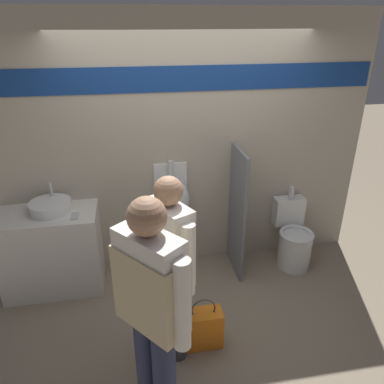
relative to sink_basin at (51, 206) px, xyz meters
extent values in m
plane|color=gray|center=(1.38, -0.36, -0.92)|extent=(16.00, 16.00, 0.00)
cube|color=#B2A893|center=(1.38, 0.24, 0.43)|extent=(3.92, 0.06, 2.70)
cube|color=navy|center=(1.38, 0.21, 1.15)|extent=(3.84, 0.01, 0.24)
cube|color=silver|center=(-0.05, -0.05, -0.49)|extent=(0.97, 0.53, 0.87)
cylinder|color=silver|center=(0.00, 0.00, 0.00)|extent=(0.40, 0.40, 0.10)
cylinder|color=silver|center=(0.00, 0.14, 0.12)|extent=(0.03, 0.03, 0.14)
cube|color=#B7B7BC|center=(0.24, -0.16, -0.05)|extent=(0.07, 0.14, 0.01)
cube|color=slate|center=(1.89, -0.06, -0.22)|extent=(0.03, 0.54, 1.41)
cylinder|color=silver|center=(1.21, 0.06, -0.61)|extent=(0.04, 0.04, 0.63)
ellipsoid|color=silver|center=(1.21, 0.06, -0.07)|extent=(0.37, 0.28, 0.48)
cube|color=silver|center=(1.21, 0.20, 0.00)|extent=(0.35, 0.02, 0.60)
cylinder|color=silver|center=(1.21, 0.16, 0.26)|extent=(0.06, 0.06, 0.16)
cylinder|color=silver|center=(2.56, -0.15, -0.71)|extent=(0.37, 0.37, 0.41)
torus|color=silver|center=(2.56, -0.15, -0.50)|extent=(0.38, 0.38, 0.04)
cube|color=silver|center=(2.56, 0.12, -0.35)|extent=(0.34, 0.16, 0.33)
cylinder|color=silver|center=(2.56, 0.10, -0.10)|extent=(0.06, 0.06, 0.14)
cylinder|color=#282D4C|center=(0.93, -1.71, -0.50)|extent=(0.16, 0.16, 0.84)
cylinder|color=#282D4C|center=(0.82, -1.58, -0.50)|extent=(0.16, 0.16, 0.84)
cube|color=silver|center=(0.87, -1.65, 0.25)|extent=(0.43, 0.46, 0.66)
cube|color=#C6B289|center=(0.87, -1.65, 0.20)|extent=(0.46, 0.50, 0.53)
cylinder|color=silver|center=(1.03, -1.84, 0.22)|extent=(0.10, 0.10, 0.61)
cylinder|color=silver|center=(0.71, -1.45, 0.22)|extent=(0.10, 0.10, 0.61)
sphere|color=#A87A5B|center=(0.87, -1.65, 0.70)|extent=(0.23, 0.23, 0.23)
cylinder|color=#3D3D42|center=(1.08, -1.17, -0.53)|extent=(0.15, 0.15, 0.78)
cylinder|color=#3D3D42|center=(1.01, -1.04, -0.53)|extent=(0.15, 0.15, 0.78)
cube|color=silver|center=(1.05, -1.10, 0.17)|extent=(0.34, 0.45, 0.62)
cylinder|color=silver|center=(1.15, -1.31, 0.14)|extent=(0.10, 0.10, 0.57)
cylinder|color=silver|center=(0.94, -0.90, 0.14)|extent=(0.10, 0.10, 0.57)
sphere|color=#A87A5B|center=(1.05, -1.10, 0.59)|extent=(0.21, 0.21, 0.21)
cube|color=orange|center=(1.32, -1.09, -0.75)|extent=(0.32, 0.18, 0.35)
torus|color=#4C4742|center=(1.32, -1.09, -0.53)|extent=(0.21, 0.01, 0.21)
camera|label=1|loc=(0.81, -3.45, 1.68)|focal=35.00mm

